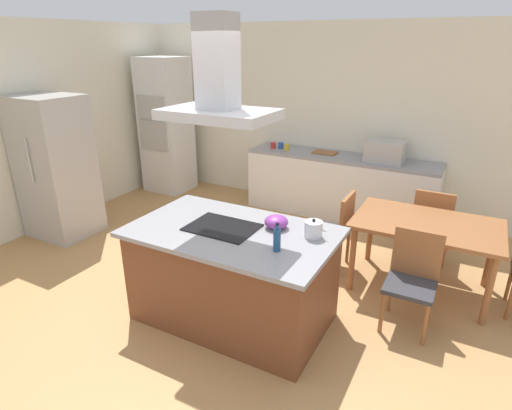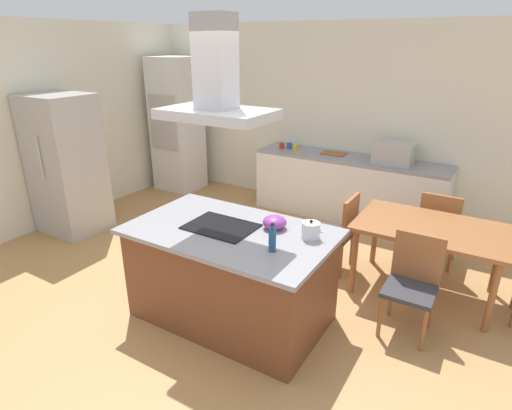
# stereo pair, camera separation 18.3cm
# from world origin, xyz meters

# --- Properties ---
(ground) EXTENTS (16.00, 16.00, 0.00)m
(ground) POSITION_xyz_m (0.00, 1.50, 0.00)
(ground) COLOR tan
(wall_back) EXTENTS (7.20, 0.10, 2.70)m
(wall_back) POSITION_xyz_m (0.00, 3.25, 1.35)
(wall_back) COLOR silver
(wall_back) RESTS_ON ground
(wall_left) EXTENTS (0.10, 8.80, 2.70)m
(wall_left) POSITION_xyz_m (-3.45, 1.00, 1.35)
(wall_left) COLOR silver
(wall_left) RESTS_ON ground
(kitchen_island) EXTENTS (1.79, 1.08, 0.90)m
(kitchen_island) POSITION_xyz_m (0.00, 0.00, 0.45)
(kitchen_island) COLOR brown
(kitchen_island) RESTS_ON ground
(cooktop) EXTENTS (0.60, 0.44, 0.01)m
(cooktop) POSITION_xyz_m (-0.10, 0.00, 0.91)
(cooktop) COLOR black
(cooktop) RESTS_ON kitchen_island
(tea_kettle) EXTENTS (0.20, 0.15, 0.17)m
(tea_kettle) POSITION_xyz_m (0.67, 0.21, 0.97)
(tea_kettle) COLOR silver
(tea_kettle) RESTS_ON kitchen_island
(olive_oil_bottle) EXTENTS (0.06, 0.06, 0.23)m
(olive_oil_bottle) POSITION_xyz_m (0.51, -0.16, 1.00)
(olive_oil_bottle) COLOR navy
(olive_oil_bottle) RESTS_ON kitchen_island
(mixing_bowl) EXTENTS (0.21, 0.21, 0.12)m
(mixing_bowl) POSITION_xyz_m (0.32, 0.22, 0.96)
(mixing_bowl) COLOR purple
(mixing_bowl) RESTS_ON kitchen_island
(back_counter) EXTENTS (2.72, 0.62, 0.90)m
(back_counter) POSITION_xyz_m (0.08, 2.88, 0.45)
(back_counter) COLOR silver
(back_counter) RESTS_ON ground
(countertop_microwave) EXTENTS (0.50, 0.38, 0.28)m
(countertop_microwave) POSITION_xyz_m (0.67, 2.88, 1.04)
(countertop_microwave) COLOR #B2AFAA
(countertop_microwave) RESTS_ON back_counter
(coffee_mug_red) EXTENTS (0.08, 0.08, 0.09)m
(coffee_mug_red) POSITION_xyz_m (-1.00, 2.85, 0.95)
(coffee_mug_red) COLOR red
(coffee_mug_red) RESTS_ON back_counter
(coffee_mug_blue) EXTENTS (0.08, 0.08, 0.09)m
(coffee_mug_blue) POSITION_xyz_m (-0.89, 2.90, 0.95)
(coffee_mug_blue) COLOR #2D56B2
(coffee_mug_blue) RESTS_ON back_counter
(coffee_mug_yellow) EXTENTS (0.08, 0.08, 0.09)m
(coffee_mug_yellow) POSITION_xyz_m (-0.76, 2.83, 0.95)
(coffee_mug_yellow) COLOR gold
(coffee_mug_yellow) RESTS_ON back_counter
(cutting_board) EXTENTS (0.34, 0.24, 0.02)m
(cutting_board) POSITION_xyz_m (-0.20, 2.93, 0.91)
(cutting_board) COLOR #995B33
(cutting_board) RESTS_ON back_counter
(wall_oven_stack) EXTENTS (0.70, 0.66, 2.20)m
(wall_oven_stack) POSITION_xyz_m (-2.90, 2.65, 1.10)
(wall_oven_stack) COLOR silver
(wall_oven_stack) RESTS_ON ground
(refrigerator) EXTENTS (0.80, 0.73, 1.82)m
(refrigerator) POSITION_xyz_m (-2.98, 0.54, 0.91)
(refrigerator) COLOR #B2AFAA
(refrigerator) RESTS_ON ground
(dining_table) EXTENTS (1.40, 0.90, 0.75)m
(dining_table) POSITION_xyz_m (1.45, 1.35, 0.67)
(dining_table) COLOR #995B33
(dining_table) RESTS_ON ground
(chair_at_left_end) EXTENTS (0.42, 0.42, 0.89)m
(chair_at_left_end) POSITION_xyz_m (0.53, 1.35, 0.51)
(chair_at_left_end) COLOR #333338
(chair_at_left_end) RESTS_ON ground
(chair_facing_back_wall) EXTENTS (0.42, 0.42, 0.89)m
(chair_facing_back_wall) POSITION_xyz_m (1.45, 2.02, 0.51)
(chair_facing_back_wall) COLOR #333338
(chair_facing_back_wall) RESTS_ON ground
(chair_facing_island) EXTENTS (0.42, 0.42, 0.89)m
(chair_facing_island) POSITION_xyz_m (1.45, 0.69, 0.51)
(chair_facing_island) COLOR #333338
(chair_facing_island) RESTS_ON ground
(range_hood) EXTENTS (0.90, 0.55, 0.78)m
(range_hood) POSITION_xyz_m (-0.10, 0.00, 2.10)
(range_hood) COLOR #ADADB2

